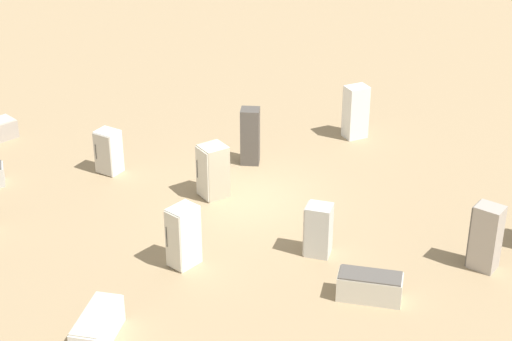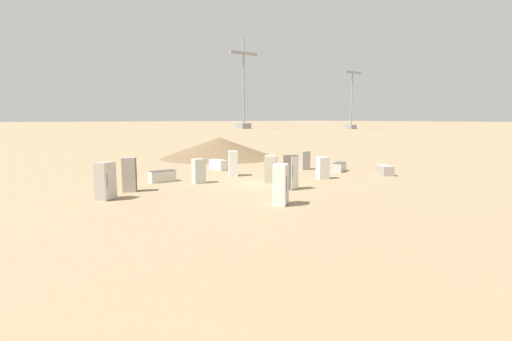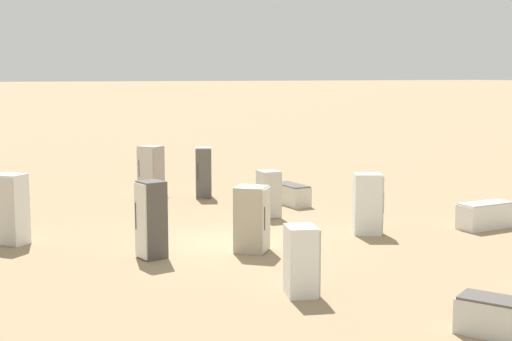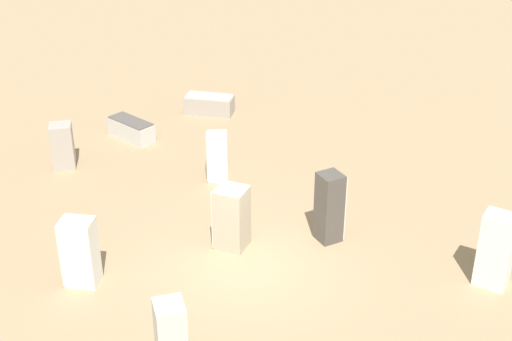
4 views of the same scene
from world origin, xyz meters
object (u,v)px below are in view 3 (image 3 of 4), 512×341
Objects in this scene: discarded_fridge_4 at (11,209)px; discarded_fridge_9 at (252,219)px; discarded_fridge_6 at (302,261)px; discarded_fridge_11 at (486,215)px; discarded_fridge_7 at (151,220)px; discarded_fridge_0 at (509,319)px; discarded_fridge_1 at (203,173)px; discarded_fridge_2 at (269,194)px; discarded_fridge_8 at (151,170)px; discarded_fridge_3 at (368,204)px; discarded_fridge_10 at (291,194)px.

discarded_fridge_4 reaches higher than discarded_fridge_9.
discarded_fridge_4 is at bearing -130.34° from discarded_fridge_6.
discarded_fridge_7 is at bearing 81.55° from discarded_fridge_11.
discarded_fridge_6 reaches higher than discarded_fridge_0.
discarded_fridge_1 is 4.32m from discarded_fridge_2.
discarded_fridge_4 is 8.38m from discarded_fridge_8.
discarded_fridge_1 reaches higher than discarded_fridge_0.
discarded_fridge_1 is 1.02× the size of discarded_fridge_8.
discarded_fridge_4 reaches higher than discarded_fridge_6.
discarded_fridge_7 is 1.14× the size of discarded_fridge_9.
discarded_fridge_3 reaches higher than discarded_fridge_11.
discarded_fridge_3 is 3.78m from discarded_fridge_9.
discarded_fridge_2 is 0.86× the size of discarded_fridge_3.
discarded_fridge_1 reaches higher than discarded_fridge_2.
discarded_fridge_1 is 1.14× the size of discarded_fridge_10.
discarded_fridge_8 is at bearing -83.37° from discarded_fridge_4.
discarded_fridge_2 is at bearing 117.52° from discarded_fridge_1.
discarded_fridge_2 is 0.78× the size of discarded_fridge_7.
discarded_fridge_8 is 9.56m from discarded_fridge_9.
discarded_fridge_1 is at bearing -170.62° from discarded_fridge_8.
discarded_fridge_4 is at bearing -170.91° from discarded_fridge_10.
discarded_fridge_3 is 9.57m from discarded_fridge_4.
discarded_fridge_8 is (-13.18, 1.43, 0.19)m from discarded_fridge_6.
discarded_fridge_8 is at bearing -141.09° from discarded_fridge_9.
discarded_fridge_3 is at bearing -100.64° from discarded_fridge_7.
discarded_fridge_9 is at bearing -110.82° from discarded_fridge_7.
discarded_fridge_2 is at bearing -171.23° from discarded_fridge_9.
discarded_fridge_8 is 5.61m from discarded_fridge_10.
discarded_fridge_9 is 0.95× the size of discarded_fridge_11.
discarded_fridge_3 is 1.03× the size of discarded_fridge_9.
discarded_fridge_9 is at bearing 83.43° from discarded_fridge_11.
discarded_fridge_10 is (-8.84, 4.94, -0.36)m from discarded_fridge_6.
discarded_fridge_9 is at bearing -57.59° from discarded_fridge_3.
discarded_fridge_9 is at bearing 97.99° from discarded_fridge_1.
discarded_fridge_4 reaches higher than discarded_fridge_1.
discarded_fridge_6 is (11.54, -2.86, -0.20)m from discarded_fridge_1.
discarded_fridge_9 is 1.04× the size of discarded_fridge_10.
discarded_fridge_6 is (7.22, 4.46, -0.22)m from discarded_fridge_4.
discarded_fridge_0 is at bearing 135.71° from discarded_fridge_11.
discarded_fridge_1 is at bearing -98.10° from discarded_fridge_4.
discarded_fridge_6 is at bearing 109.01° from discarded_fridge_11.
discarded_fridge_4 reaches higher than discarded_fridge_3.
discarded_fridge_4 is at bearing 34.27° from discarded_fridge_7.
discarded_fridge_2 is 3.58m from discarded_fridge_3.
discarded_fridge_10 is (-5.19, 4.19, -0.47)m from discarded_fridge_9.
discarded_fridge_9 is (0.28, -3.77, -0.02)m from discarded_fridge_3.
discarded_fridge_10 is (-12.48, 3.08, 0.03)m from discarded_fridge_0.
discarded_fridge_0 is 1.09× the size of discarded_fridge_9.
discarded_fridge_0 is at bearing 8.75° from discarded_fridge_3.
discarded_fridge_6 is 8.56m from discarded_fridge_11.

